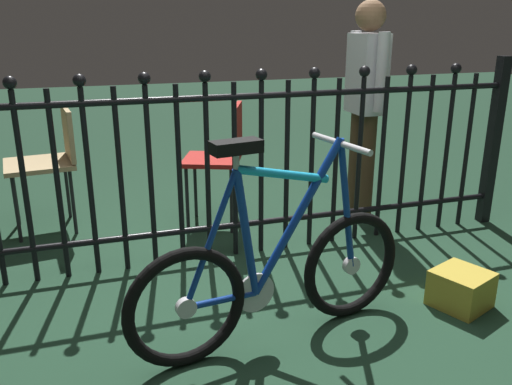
{
  "coord_description": "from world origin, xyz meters",
  "views": [
    {
      "loc": [
        -0.82,
        -2.17,
        1.37
      ],
      "look_at": [
        -0.05,
        0.21,
        0.55
      ],
      "focal_mm": 37.14,
      "sensor_mm": 36.0,
      "label": 1
    }
  ],
  "objects_px": {
    "chair_red": "(222,152)",
    "bicycle": "(275,274)",
    "person_visitor": "(366,94)",
    "chair_tan": "(51,155)",
    "display_crate": "(461,289)"
  },
  "relations": [
    {
      "from": "bicycle",
      "to": "person_visitor",
      "type": "height_order",
      "value": "person_visitor"
    },
    {
      "from": "display_crate",
      "to": "chair_tan",
      "type": "bearing_deg",
      "value": 138.18
    },
    {
      "from": "chair_red",
      "to": "bicycle",
      "type": "bearing_deg",
      "value": -95.35
    },
    {
      "from": "bicycle",
      "to": "display_crate",
      "type": "bearing_deg",
      "value": -1.31
    },
    {
      "from": "chair_tan",
      "to": "person_visitor",
      "type": "xyz_separation_m",
      "value": [
        2.1,
        -0.4,
        0.37
      ]
    },
    {
      "from": "chair_red",
      "to": "chair_tan",
      "type": "xyz_separation_m",
      "value": [
        -1.1,
        0.3,
        -0.01
      ]
    },
    {
      "from": "chair_red",
      "to": "display_crate",
      "type": "height_order",
      "value": "chair_red"
    },
    {
      "from": "bicycle",
      "to": "chair_red",
      "type": "distance_m",
      "value": 1.44
    },
    {
      "from": "person_visitor",
      "to": "bicycle",
      "type": "bearing_deg",
      "value": -130.73
    },
    {
      "from": "chair_red",
      "to": "person_visitor",
      "type": "distance_m",
      "value": 1.07
    },
    {
      "from": "bicycle",
      "to": "chair_tan",
      "type": "bearing_deg",
      "value": 119.36
    },
    {
      "from": "bicycle",
      "to": "chair_red",
      "type": "xyz_separation_m",
      "value": [
        0.13,
        1.42,
        0.21
      ]
    },
    {
      "from": "bicycle",
      "to": "chair_tan",
      "type": "distance_m",
      "value": 1.98
    },
    {
      "from": "chair_red",
      "to": "chair_tan",
      "type": "distance_m",
      "value": 1.14
    },
    {
      "from": "chair_tan",
      "to": "display_crate",
      "type": "xyz_separation_m",
      "value": [
        1.95,
        -1.74,
        -0.42
      ]
    }
  ]
}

